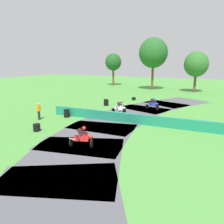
# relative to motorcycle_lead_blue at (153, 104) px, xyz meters

# --- Properties ---
(ground_plane) EXTENTS (120.00, 120.00, 0.00)m
(ground_plane) POSITION_rel_motorcycle_lead_blue_xyz_m (-1.66, -7.18, -0.64)
(ground_plane) COLOR #4C933D
(track_asphalt) EXTENTS (11.77, 36.10, 0.01)m
(track_asphalt) POSITION_rel_motorcycle_lead_blue_xyz_m (-0.05, -7.13, -0.64)
(track_asphalt) COLOR #515156
(track_asphalt) RESTS_ON ground
(safety_barrier) EXTENTS (23.44, 1.15, 0.90)m
(safety_barrier) POSITION_rel_motorcycle_lead_blue_xyz_m (3.48, -7.00, -0.19)
(safety_barrier) COLOR #1E8466
(safety_barrier) RESTS_ON ground
(motorcycle_lead_blue) EXTENTS (1.72, 1.10, 1.43)m
(motorcycle_lead_blue) POSITION_rel_motorcycle_lead_blue_xyz_m (0.00, 0.00, 0.00)
(motorcycle_lead_blue) COLOR black
(motorcycle_lead_blue) RESTS_ON ground
(motorcycle_chase_white) EXTENTS (1.71, 0.92, 1.43)m
(motorcycle_chase_white) POSITION_rel_motorcycle_lead_blue_xyz_m (-2.46, -3.91, -0.01)
(motorcycle_chase_white) COLOR black
(motorcycle_chase_white) RESTS_ON ground
(motorcycle_trailing_red) EXTENTS (1.67, 1.19, 1.43)m
(motorcycle_trailing_red) POSITION_rel_motorcycle_lead_blue_xyz_m (-0.28, -14.10, -0.00)
(motorcycle_trailing_red) COLOR black
(motorcycle_trailing_red) RESTS_ON ground
(tire_stack_near) EXTENTS (0.58, 0.58, 0.40)m
(tire_stack_near) POSITION_rel_motorcycle_lead_blue_xyz_m (-4.52, 4.98, -0.44)
(tire_stack_near) COLOR black
(tire_stack_near) RESTS_ON ground
(tire_stack_mid_a) EXTENTS (0.61, 0.61, 0.80)m
(tire_stack_mid_a) POSITION_rel_motorcycle_lead_blue_xyz_m (-6.01, -0.61, -0.24)
(tire_stack_mid_a) COLOR black
(tire_stack_mid_a) RESTS_ON ground
(tire_stack_mid_b) EXTENTS (0.57, 0.57, 0.80)m
(tire_stack_mid_b) POSITION_rel_motorcycle_lead_blue_xyz_m (-6.46, -8.00, -0.24)
(tire_stack_mid_b) COLOR black
(tire_stack_mid_b) RESTS_ON ground
(tire_stack_far) EXTENTS (0.57, 0.57, 0.60)m
(tire_stack_far) POSITION_rel_motorcycle_lead_blue_xyz_m (-5.58, -12.94, -0.34)
(tire_stack_far) COLOR black
(tire_stack_far) RESTS_ON ground
(track_marshal) EXTENTS (0.34, 0.24, 1.63)m
(track_marshal) POSITION_rel_motorcycle_lead_blue_xyz_m (-8.18, -10.05, 0.17)
(track_marshal) COLOR #232328
(track_marshal) RESTS_ON ground
(tree_far_left) EXTENTS (3.66, 3.66, 7.25)m
(tree_far_left) POSITION_rel_motorcycle_lead_blue_xyz_m (-16.77, 22.13, 4.64)
(tree_far_left) COLOR brown
(tree_far_left) RESTS_ON ground
(tree_far_right) EXTENTS (5.47, 5.47, 9.97)m
(tree_far_right) POSITION_rel_motorcycle_lead_blue_xyz_m (-6.11, 18.20, 6.42)
(tree_far_right) COLOR brown
(tree_far_right) RESTS_ON ground
(tree_mid_rise) EXTENTS (4.26, 4.26, 7.24)m
(tree_mid_rise) POSITION_rel_motorcycle_lead_blue_xyz_m (1.88, 18.21, 4.33)
(tree_mid_rise) COLOR brown
(tree_mid_rise) RESTS_ON ground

